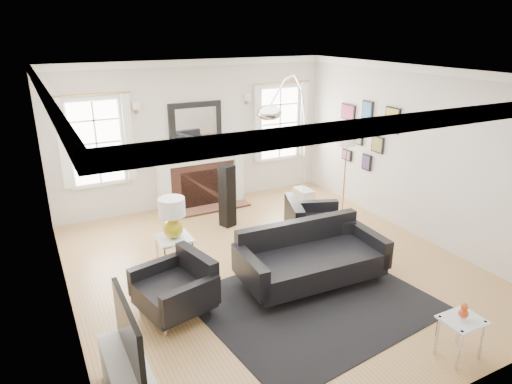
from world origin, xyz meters
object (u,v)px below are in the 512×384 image
coffee_table (316,236)px  fireplace (201,179)px  armchair_right (314,227)px  arc_floor_lamp (289,142)px  armchair_left (178,288)px  gourd_lamp (172,215)px  sofa (309,258)px

coffee_table → fireplace: bearing=105.3°
armchair_right → arc_floor_lamp: bearing=77.1°
fireplace → armchair_left: 3.63m
gourd_lamp → arc_floor_lamp: arc_floor_lamp is taller
armchair_left → fireplace: bearing=64.4°
fireplace → coffee_table: fireplace is taller
fireplace → gourd_lamp: bearing=-119.6°
fireplace → armchair_right: size_ratio=1.36×
fireplace → gourd_lamp: 2.62m
fireplace → armchair_left: bearing=-115.6°
fireplace → sofa: size_ratio=0.83×
fireplace → armchair_right: fireplace is taller
gourd_lamp → arc_floor_lamp: 2.70m
armchair_left → arc_floor_lamp: bearing=35.2°
sofa → coffee_table: size_ratio=2.44×
arc_floor_lamp → armchair_right: bearing=-102.9°
armchair_right → fireplace: bearing=109.0°
sofa → coffee_table: (0.50, 0.56, -0.02)m
armchair_right → gourd_lamp: (-2.18, 0.35, 0.50)m
arc_floor_lamp → fireplace: bearing=131.7°
armchair_left → armchair_right: armchair_right is taller
fireplace → gourd_lamp: (-1.28, -2.26, 0.33)m
fireplace → sofa: bearing=-85.3°
sofa → armchair_left: (-1.84, 0.13, -0.02)m
gourd_lamp → sofa: bearing=-36.2°
sofa → arc_floor_lamp: (0.91, 2.07, 1.10)m
coffee_table → gourd_lamp: bearing=164.3°
coffee_table → gourd_lamp: (-2.06, 0.58, 0.53)m
armchair_left → arc_floor_lamp: size_ratio=0.39×
fireplace → armchair_left: size_ratio=1.62×
sofa → arc_floor_lamp: 2.51m
armchair_left → coffee_table: bearing=10.4°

